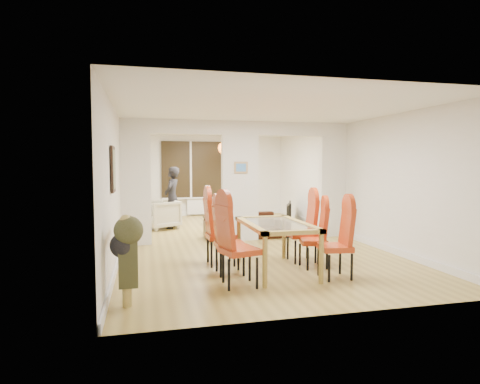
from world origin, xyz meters
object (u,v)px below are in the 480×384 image
object	(u,v)px
person	(172,198)
dining_chair_lc	(221,230)
television	(287,212)
sofa	(247,225)
dining_chair_lb	(230,239)
dining_chair_rc	(302,229)
coffee_table	(222,220)
dining_chair_rb	(313,236)
bowl	(227,215)
dining_chair_la	(240,244)
armchair	(161,215)
dining_chair_ra	(335,242)
bottle	(221,211)
dining_table	(276,247)

from	to	relation	value
person	dining_chair_lc	bearing A→B (deg)	31.17
television	sofa	bearing A→B (deg)	161.02
dining_chair_lb	person	distance (m)	4.66
dining_chair_lc	dining_chair_rc	world-z (taller)	dining_chair_lc
dining_chair_lc	coffee_table	world-z (taller)	dining_chair_lc
dining_chair_rb	bowl	bearing A→B (deg)	109.04
dining_chair_la	armchair	bearing A→B (deg)	85.48
dining_chair_rb	television	xyz separation A→B (m)	(1.38, 5.04, -0.22)
dining_chair_la	television	size ratio (longest dim) A/B	1.18
dining_chair_ra	person	size ratio (longest dim) A/B	0.67
dining_chair_rc	dining_chair_la	bearing A→B (deg)	-135.59
dining_chair_lb	person	xyz separation A→B (m)	(-0.55, 4.61, 0.27)
sofa	bowl	bearing A→B (deg)	89.36
bottle	bowl	xyz separation A→B (m)	(0.18, 0.02, -0.11)
dining_chair_lb	person	world-z (taller)	person
dining_table	person	bearing A→B (deg)	105.48
dining_chair_rb	person	world-z (taller)	person
coffee_table	dining_chair_lb	bearing A→B (deg)	-99.46
armchair	dining_chair_lc	bearing A→B (deg)	-14.24
television	dining_table	bearing A→B (deg)	178.06
bottle	bowl	size ratio (longest dim) A/B	1.19
dining_chair_rb	dining_chair_la	bearing A→B (deg)	-139.85
dining_chair_ra	bottle	size ratio (longest dim) A/B	4.00
dining_chair_ra	coffee_table	bearing A→B (deg)	104.36
armchair	person	xyz separation A→B (m)	(0.30, 0.02, 0.43)
dining_chair_la	television	distance (m)	6.36
armchair	coffee_table	distance (m)	1.76
person	sofa	bearing A→B (deg)	66.04
dining_chair_ra	bowl	size ratio (longest dim) A/B	4.77
dining_chair_rc	sofa	distance (m)	2.45
bottle	dining_chair_lc	bearing A→B (deg)	-100.68
dining_chair_lb	coffee_table	distance (m)	5.09
sofa	coffee_table	distance (m)	2.12
sofa	coffee_table	world-z (taller)	sofa
dining_chair_la	bowl	bearing A→B (deg)	66.24
coffee_table	dining_chair_rc	bearing A→B (deg)	-83.28
dining_chair_lb	armchair	size ratio (longest dim) A/B	1.31
dining_chair_rb	armchair	size ratio (longest dim) A/B	1.25
sofa	armchair	bearing A→B (deg)	136.23
dining_chair_rc	television	distance (m)	4.83
dining_chair_ra	sofa	distance (m)	3.52
dining_chair_ra	television	size ratio (longest dim) A/B	1.09
dining_table	dining_chair_rb	world-z (taller)	dining_chair_rb
dining_chair_rc	armchair	xyz separation A→B (m)	(-2.23, 4.10, -0.18)
dining_chair_lb	bottle	world-z (taller)	dining_chair_lb
bowl	person	bearing A→B (deg)	-167.08
dining_chair_ra	armchair	size ratio (longest dim) A/B	1.32
dining_table	person	size ratio (longest dim) A/B	1.02
bottle	dining_table	bearing A→B (deg)	-90.73
sofa	armchair	world-z (taller)	armchair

